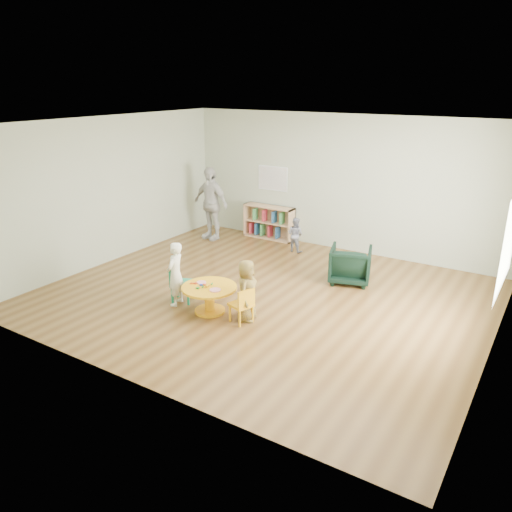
# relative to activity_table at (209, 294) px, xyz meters

# --- Properties ---
(room) EXTENTS (7.10, 7.00, 2.80)m
(room) POSITION_rel_activity_table_xyz_m (0.41, 0.97, 1.60)
(room) COLOR brown
(room) RESTS_ON ground
(activity_table) EXTENTS (0.85, 0.85, 0.47)m
(activity_table) POSITION_rel_activity_table_xyz_m (0.00, 0.00, 0.00)
(activity_table) COLOR #FFB315
(activity_table) RESTS_ON ground
(kid_chair_left) EXTENTS (0.43, 0.43, 0.62)m
(kid_chair_left) POSITION_rel_activity_table_xyz_m (-0.66, 0.08, 0.04)
(kid_chair_left) COLOR #198A60
(kid_chair_left) RESTS_ON ground
(kid_chair_right) EXTENTS (0.38, 0.38, 0.56)m
(kid_chair_right) POSITION_rel_activity_table_xyz_m (0.64, -0.04, 0.00)
(kid_chair_right) COLOR #FFB315
(kid_chair_right) RESTS_ON ground
(bookshelf) EXTENTS (1.20, 0.30, 0.75)m
(bookshelf) POSITION_rel_activity_table_xyz_m (-1.21, 3.83, 0.07)
(bookshelf) COLOR tan
(bookshelf) RESTS_ON ground
(alphabet_poster) EXTENTS (0.74, 0.01, 0.54)m
(alphabet_poster) POSITION_rel_activity_table_xyz_m (-1.20, 3.95, 1.05)
(alphabet_poster) COLOR white
(alphabet_poster) RESTS_ON ground
(armchair) EXTENTS (0.88, 0.89, 0.65)m
(armchair) POSITION_rel_activity_table_xyz_m (1.37, 2.32, 0.03)
(armchair) COLOR black
(armchair) RESTS_ON ground
(child_left) EXTENTS (0.33, 0.42, 1.04)m
(child_left) POSITION_rel_activity_table_xyz_m (-0.62, -0.06, 0.23)
(child_left) COLOR white
(child_left) RESTS_ON ground
(child_right) EXTENTS (0.43, 0.53, 0.95)m
(child_right) POSITION_rel_activity_table_xyz_m (0.63, 0.09, 0.18)
(child_right) COLOR gold
(child_right) RESTS_ON ground
(toddler) EXTENTS (0.38, 0.30, 0.74)m
(toddler) POSITION_rel_activity_table_xyz_m (-0.25, 3.29, 0.07)
(toddler) COLOR #1B2444
(toddler) RESTS_ON ground
(adult_caretaker) EXTENTS (1.00, 0.52, 1.63)m
(adult_caretaker) POSITION_rel_activity_table_xyz_m (-2.30, 3.09, 0.52)
(adult_caretaker) COLOR silver
(adult_caretaker) RESTS_ON ground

